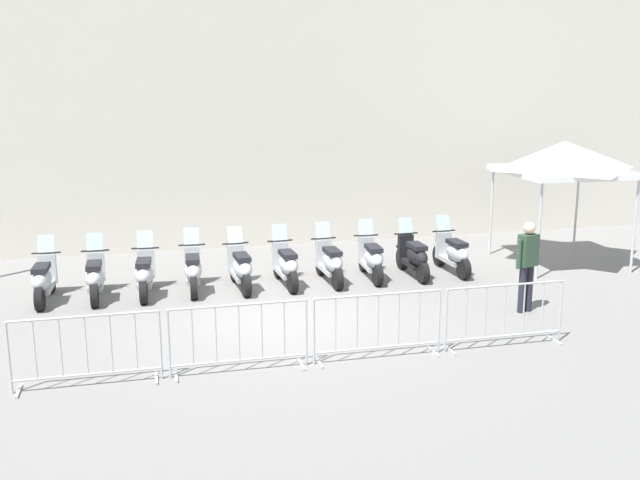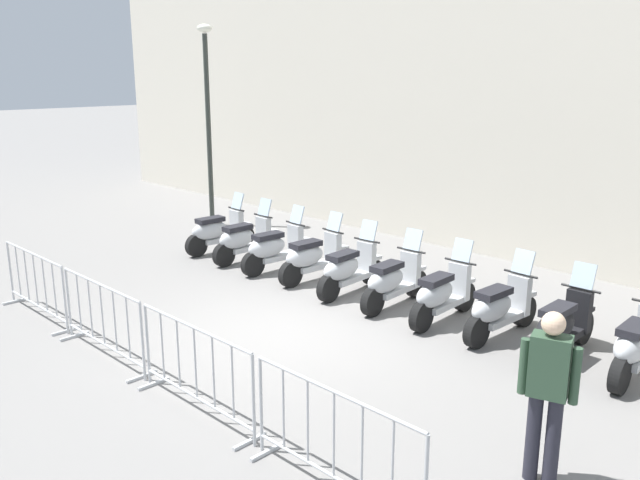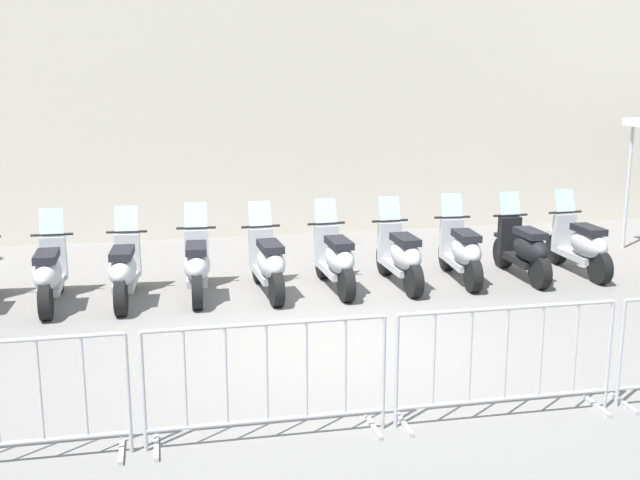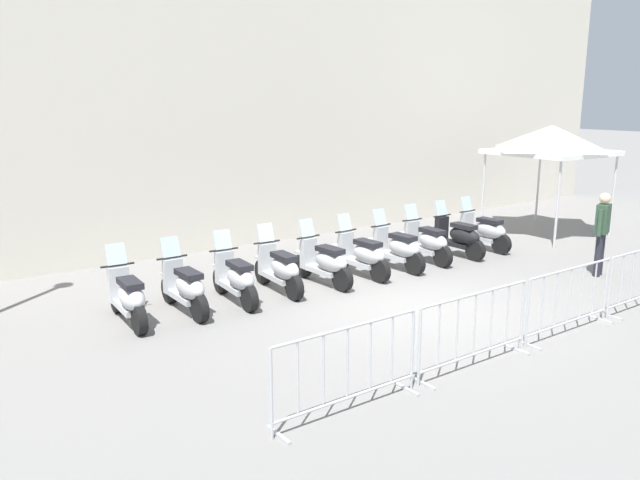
{
  "view_description": "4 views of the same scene",
  "coord_description": "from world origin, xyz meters",
  "px_view_note": "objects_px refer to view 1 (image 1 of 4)",
  "views": [
    {
      "loc": [
        -2.03,
        -12.45,
        4.31
      ],
      "look_at": [
        1.05,
        1.53,
        1.1
      ],
      "focal_mm": 40.37,
      "sensor_mm": 36.0,
      "label": 1
    },
    {
      "loc": [
        7.17,
        -6.03,
        3.87
      ],
      "look_at": [
        -1.34,
        2.12,
        0.82
      ],
      "focal_mm": 37.36,
      "sensor_mm": 36.0,
      "label": 2
    },
    {
      "loc": [
        -1.68,
        -8.55,
        3.19
      ],
      "look_at": [
        0.09,
        1.41,
        0.91
      ],
      "focal_mm": 44.34,
      "sensor_mm": 36.0,
      "label": 3
    },
    {
      "loc": [
        -7.22,
        -7.74,
        3.61
      ],
      "look_at": [
        -0.91,
        1.65,
        1.03
      ],
      "focal_mm": 35.12,
      "sensor_mm": 36.0,
      "label": 4
    }
  ],
  "objects_px": {
    "motorcycle_4": "(241,268)",
    "barrier_segment_2": "(378,327)",
    "officer_near_row_end": "(527,261)",
    "barrier_segment_0": "(86,352)",
    "canopy_tent": "(564,158)",
    "motorcycle_3": "(193,270)",
    "motorcycle_0": "(44,280)",
    "motorcycle_2": "(145,274)",
    "motorcycle_5": "(286,265)",
    "motorcycle_8": "(414,257)",
    "barrier_segment_1": "(239,339)",
    "motorcycle_7": "(371,259)",
    "motorcycle_9": "(453,254)",
    "motorcycle_1": "(95,277)",
    "barrier_segment_3": "(504,316)",
    "motorcycle_6": "(330,263)"
  },
  "relations": [
    {
      "from": "motorcycle_3",
      "to": "motorcycle_5",
      "type": "relative_size",
      "value": 1.0
    },
    {
      "from": "motorcycle_8",
      "to": "officer_near_row_end",
      "type": "xyz_separation_m",
      "value": [
        1.22,
        -2.79,
        0.53
      ]
    },
    {
      "from": "motorcycle_2",
      "to": "motorcycle_4",
      "type": "xyz_separation_m",
      "value": [
        1.95,
        0.04,
        0.0
      ]
    },
    {
      "from": "motorcycle_0",
      "to": "officer_near_row_end",
      "type": "bearing_deg",
      "value": -16.04
    },
    {
      "from": "motorcycle_0",
      "to": "motorcycle_9",
      "type": "bearing_deg",
      "value": 2.0
    },
    {
      "from": "motorcycle_4",
      "to": "canopy_tent",
      "type": "distance_m",
      "value": 7.92
    },
    {
      "from": "motorcycle_2",
      "to": "motorcycle_3",
      "type": "bearing_deg",
      "value": 5.93
    },
    {
      "from": "motorcycle_5",
      "to": "barrier_segment_0",
      "type": "relative_size",
      "value": 0.82
    },
    {
      "from": "motorcycle_8",
      "to": "motorcycle_9",
      "type": "bearing_deg",
      "value": 5.18
    },
    {
      "from": "motorcycle_0",
      "to": "motorcycle_3",
      "type": "xyz_separation_m",
      "value": [
        2.9,
        0.1,
        0.0
      ]
    },
    {
      "from": "motorcycle_8",
      "to": "barrier_segment_1",
      "type": "bearing_deg",
      "value": -134.09
    },
    {
      "from": "motorcycle_5",
      "to": "officer_near_row_end",
      "type": "distance_m",
      "value": 4.94
    },
    {
      "from": "motorcycle_2",
      "to": "barrier_segment_3",
      "type": "distance_m",
      "value": 7.15
    },
    {
      "from": "motorcycle_7",
      "to": "motorcycle_0",
      "type": "bearing_deg",
      "value": -178.09
    },
    {
      "from": "motorcycle_7",
      "to": "motorcycle_9",
      "type": "height_order",
      "value": "same"
    },
    {
      "from": "motorcycle_0",
      "to": "motorcycle_8",
      "type": "distance_m",
      "value": 7.75
    },
    {
      "from": "barrier_segment_0",
      "to": "motorcycle_2",
      "type": "bearing_deg",
      "value": 80.49
    },
    {
      "from": "motorcycle_9",
      "to": "barrier_segment_3",
      "type": "bearing_deg",
      "value": -102.27
    },
    {
      "from": "motorcycle_6",
      "to": "motorcycle_7",
      "type": "height_order",
      "value": "same"
    },
    {
      "from": "motorcycle_8",
      "to": "motorcycle_4",
      "type": "bearing_deg",
      "value": -177.46
    },
    {
      "from": "motorcycle_1",
      "to": "officer_near_row_end",
      "type": "distance_m",
      "value": 8.41
    },
    {
      "from": "motorcycle_2",
      "to": "motorcycle_5",
      "type": "bearing_deg",
      "value": 1.79
    },
    {
      "from": "barrier_segment_1",
      "to": "motorcycle_1",
      "type": "bearing_deg",
      "value": 119.44
    },
    {
      "from": "motorcycle_5",
      "to": "motorcycle_9",
      "type": "distance_m",
      "value": 3.87
    },
    {
      "from": "motorcycle_1",
      "to": "barrier_segment_1",
      "type": "bearing_deg",
      "value": -60.56
    },
    {
      "from": "motorcycle_1",
      "to": "motorcycle_3",
      "type": "xyz_separation_m",
      "value": [
        1.93,
        0.11,
        0.0
      ]
    },
    {
      "from": "motorcycle_0",
      "to": "canopy_tent",
      "type": "height_order",
      "value": "canopy_tent"
    },
    {
      "from": "motorcycle_4",
      "to": "barrier_segment_2",
      "type": "height_order",
      "value": "motorcycle_4"
    },
    {
      "from": "motorcycle_2",
      "to": "canopy_tent",
      "type": "bearing_deg",
      "value": 3.8
    },
    {
      "from": "motorcycle_4",
      "to": "officer_near_row_end",
      "type": "xyz_separation_m",
      "value": [
        5.09,
        -2.62,
        0.53
      ]
    },
    {
      "from": "motorcycle_5",
      "to": "barrier_segment_2",
      "type": "xyz_separation_m",
      "value": [
        0.72,
        -4.32,
        0.07
      ]
    },
    {
      "from": "barrier_segment_0",
      "to": "canopy_tent",
      "type": "relative_size",
      "value": 0.72
    },
    {
      "from": "motorcycle_8",
      "to": "motorcycle_0",
      "type": "bearing_deg",
      "value": -178.4
    },
    {
      "from": "barrier_segment_1",
      "to": "barrier_segment_3",
      "type": "distance_m",
      "value": 4.36
    },
    {
      "from": "motorcycle_5",
      "to": "motorcycle_9",
      "type": "height_order",
      "value": "same"
    },
    {
      "from": "motorcycle_3",
      "to": "motorcycle_8",
      "type": "bearing_deg",
      "value": 1.36
    },
    {
      "from": "motorcycle_4",
      "to": "barrier_segment_3",
      "type": "height_order",
      "value": "motorcycle_4"
    },
    {
      "from": "motorcycle_8",
      "to": "motorcycle_1",
      "type": "bearing_deg",
      "value": -178.08
    },
    {
      "from": "motorcycle_6",
      "to": "motorcycle_1",
      "type": "bearing_deg",
      "value": -178.42
    },
    {
      "from": "barrier_segment_0",
      "to": "motorcycle_7",
      "type": "bearing_deg",
      "value": 39.38
    },
    {
      "from": "motorcycle_0",
      "to": "motorcycle_4",
      "type": "bearing_deg",
      "value": 0.67
    },
    {
      "from": "motorcycle_4",
      "to": "motorcycle_3",
      "type": "bearing_deg",
      "value": 176.7
    },
    {
      "from": "motorcycle_8",
      "to": "canopy_tent",
      "type": "height_order",
      "value": "canopy_tent"
    },
    {
      "from": "barrier_segment_1",
      "to": "motorcycle_0",
      "type": "bearing_deg",
      "value": 128.31
    },
    {
      "from": "canopy_tent",
      "to": "motorcycle_0",
      "type": "bearing_deg",
      "value": -176.83
    },
    {
      "from": "motorcycle_0",
      "to": "motorcycle_6",
      "type": "xyz_separation_m",
      "value": [
        5.81,
        0.12,
        0.0
      ]
    },
    {
      "from": "barrier_segment_2",
      "to": "motorcycle_8",
      "type": "bearing_deg",
      "value": 63.84
    },
    {
      "from": "barrier_segment_0",
      "to": "barrier_segment_2",
      "type": "distance_m",
      "value": 4.36
    },
    {
      "from": "motorcycle_6",
      "to": "barrier_segment_3",
      "type": "relative_size",
      "value": 0.82
    },
    {
      "from": "motorcycle_1",
      "to": "barrier_segment_1",
      "type": "height_order",
      "value": "motorcycle_1"
    }
  ]
}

